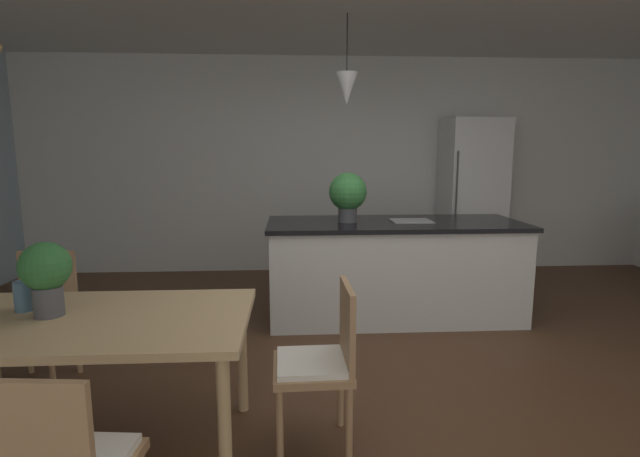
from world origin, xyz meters
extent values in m
cube|color=#4C301E|center=(0.00, 0.00, -0.02)|extent=(10.00, 8.40, 0.04)
cube|color=silver|center=(0.00, 3.26, 1.35)|extent=(10.00, 0.12, 2.70)
cube|color=tan|center=(-1.88, -0.61, 0.71)|extent=(2.01, 0.91, 0.04)
cylinder|color=tan|center=(-0.96, -0.23, 0.35)|extent=(0.06, 0.06, 0.71)
cylinder|color=tan|center=(-0.96, -0.98, 0.35)|extent=(0.06, 0.06, 0.71)
cube|color=#A87F56|center=(-2.34, 0.17, 0.43)|extent=(0.42, 0.42, 0.04)
cube|color=white|center=(-2.34, 0.17, 0.47)|extent=(0.37, 0.37, 0.03)
cube|color=#A87F56|center=(-2.33, 0.35, 0.66)|extent=(0.38, 0.05, 0.42)
cylinder|color=#A87F56|center=(-2.17, -0.01, 0.21)|extent=(0.04, 0.04, 0.41)
cylinder|color=#A87F56|center=(-2.16, 0.33, 0.21)|extent=(0.04, 0.04, 0.41)
cylinder|color=#A87F56|center=(-2.50, 0.35, 0.21)|extent=(0.04, 0.04, 0.41)
cube|color=#A87F56|center=(-1.45, -1.56, 0.66)|extent=(0.38, 0.07, 0.42)
cube|color=#A87F56|center=(-0.56, -0.61, 0.43)|extent=(0.41, 0.41, 0.04)
cube|color=white|center=(-0.56, -0.61, 0.47)|extent=(0.37, 0.37, 0.03)
cube|color=#A87F56|center=(-0.38, -0.60, 0.66)|extent=(0.04, 0.38, 0.42)
cylinder|color=#A87F56|center=(-0.73, -0.78, 0.21)|extent=(0.04, 0.04, 0.41)
cylinder|color=#A87F56|center=(-0.74, -0.44, 0.21)|extent=(0.04, 0.04, 0.41)
cylinder|color=#A87F56|center=(-0.39, -0.77, 0.21)|extent=(0.04, 0.04, 0.41)
cylinder|color=#A87F56|center=(-0.40, -0.43, 0.21)|extent=(0.04, 0.04, 0.41)
cube|color=silver|center=(0.28, 1.37, 0.44)|extent=(2.26, 0.87, 0.88)
cube|color=black|center=(0.28, 1.37, 0.88)|extent=(2.32, 0.93, 0.04)
cube|color=gray|center=(0.44, 1.37, 0.91)|extent=(0.36, 0.30, 0.01)
cube|color=silver|center=(1.56, 2.86, 0.96)|extent=(0.70, 0.64, 1.93)
cylinder|color=#4C4C4C|center=(1.25, 2.52, 0.96)|extent=(0.02, 0.02, 1.16)
cylinder|color=black|center=(-0.17, 1.37, 2.46)|extent=(0.01, 0.01, 0.49)
cone|color=#B7B7B7|center=(-0.17, 1.37, 2.07)|extent=(0.19, 0.19, 0.28)
cylinder|color=#4C4C51|center=(-0.15, 1.37, 0.97)|extent=(0.17, 0.17, 0.13)
sphere|color=#387F3D|center=(-0.15, 1.37, 1.18)|extent=(0.34, 0.34, 0.34)
cylinder|color=#4C4C51|center=(-1.87, -0.57, 0.80)|extent=(0.14, 0.14, 0.15)
sphere|color=#2D6B33|center=(-1.87, -0.57, 0.98)|extent=(0.24, 0.24, 0.24)
cylinder|color=slate|center=(-2.04, -0.48, 0.80)|extent=(0.09, 0.09, 0.15)
camera|label=1|loc=(-0.66, -2.93, 1.54)|focal=26.89mm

